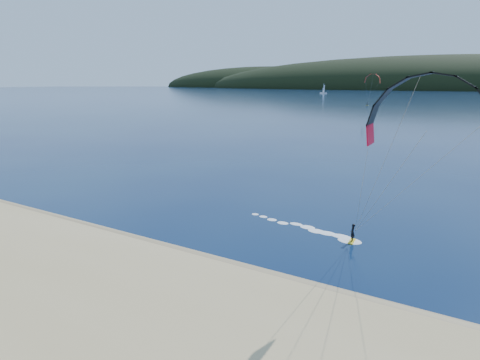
# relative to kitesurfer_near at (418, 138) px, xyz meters

# --- Properties ---
(ground) EXTENTS (1800.00, 1800.00, 0.00)m
(ground) POSITION_rel_kitesurfer_near_xyz_m (-17.31, -8.14, -9.64)
(ground) COLOR #08193E
(ground) RESTS_ON ground
(wet_sand) EXTENTS (220.00, 2.50, 0.10)m
(wet_sand) POSITION_rel_kitesurfer_near_xyz_m (-17.31, -3.64, -9.59)
(wet_sand) COLOR #7F684A
(wet_sand) RESTS_ON ground
(headland) EXTENTS (1200.00, 310.00, 140.00)m
(headland) POSITION_rel_kitesurfer_near_xyz_m (-16.68, 737.14, -9.64)
(headland) COLOR black
(headland) RESTS_ON ground
(kitesurfer_near) EXTENTS (19.25, 8.77, 12.74)m
(kitesurfer_near) POSITION_rel_kitesurfer_near_xyz_m (0.00, 0.00, 0.00)
(kitesurfer_near) COLOR yellow
(kitesurfer_near) RESTS_ON ground
(kitesurfer_far) EXTENTS (8.09, 7.60, 14.79)m
(kitesurfer_far) POSITION_rel_kitesurfer_near_xyz_m (-42.31, 191.19, 2.96)
(kitesurfer_far) COLOR yellow
(kitesurfer_far) RESTS_ON ground
(sailboat) EXTENTS (7.82, 4.89, 10.90)m
(sailboat) POSITION_rel_kitesurfer_near_xyz_m (-134.18, 392.07, -8.83)
(sailboat) COLOR white
(sailboat) RESTS_ON ground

